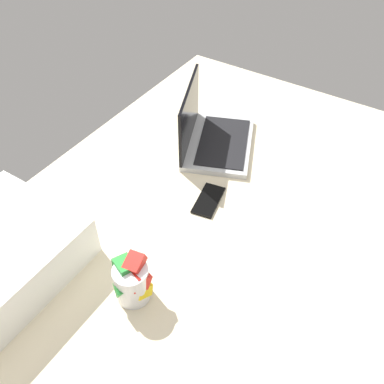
# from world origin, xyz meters

# --- Properties ---
(bed_mattress) EXTENTS (1.80, 1.40, 0.18)m
(bed_mattress) POSITION_xyz_m (0.00, 0.00, 0.09)
(bed_mattress) COLOR beige
(bed_mattress) RESTS_ON ground
(laptop) EXTENTS (0.39, 0.34, 0.23)m
(laptop) POSITION_xyz_m (0.33, 0.28, 0.22)
(laptop) COLOR #B7BABC
(laptop) RESTS_ON bed_mattress
(snack_cup) EXTENTS (0.11, 0.11, 0.14)m
(snack_cup) POSITION_xyz_m (-0.31, 0.13, 0.24)
(snack_cup) COLOR silver
(snack_cup) RESTS_ON bed_mattress
(cell_phone) EXTENTS (0.15, 0.09, 0.01)m
(cell_phone) POSITION_xyz_m (0.08, 0.14, 0.18)
(cell_phone) COLOR black
(cell_phone) RESTS_ON bed_mattress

